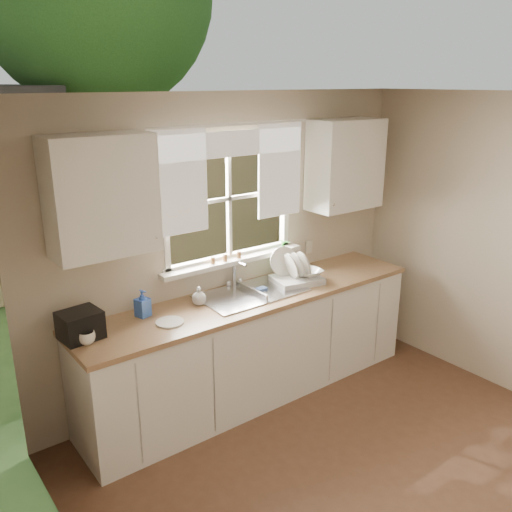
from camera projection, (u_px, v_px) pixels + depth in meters
ground at (414, 508)px, 3.42m from camera, size 4.00×4.00×0.00m
room_walls at (443, 335)px, 2.99m from camera, size 3.62×4.02×2.50m
ceiling at (460, 96)px, 2.65m from camera, size 3.60×4.00×0.02m
window at (230, 218)px, 4.48m from camera, size 1.38×0.16×1.06m
curtains at (233, 165)px, 4.30m from camera, size 1.50×0.03×0.81m
base_cabinets at (254, 347)px, 4.56m from camera, size 3.00×0.62×0.87m
countertop at (254, 297)px, 4.42m from camera, size 3.04×0.65×0.04m
upper_cabinet_left at (101, 196)px, 3.57m from camera, size 0.70×0.33×0.80m
upper_cabinet_right at (346, 164)px, 4.89m from camera, size 0.70×0.33×0.80m
wall_outlet at (309, 247)px, 5.10m from camera, size 0.08×0.01×0.12m
sill_jars at (226, 258)px, 4.47m from camera, size 0.30×0.04×0.06m
backyard at (39, 25)px, 9.06m from camera, size 20.00×10.00×6.13m
sink at (251, 302)px, 4.46m from camera, size 0.88×0.52×0.40m
dish_rack at (296, 275)px, 4.66m from camera, size 0.46×0.38×0.30m
bowl at (310, 273)px, 4.68m from camera, size 0.23×0.23×0.05m
soap_bottle_a at (283, 259)px, 4.77m from camera, size 0.15×0.15×0.34m
soap_bottle_b at (142, 303)px, 3.98m from camera, size 0.12×0.12×0.21m
soap_bottle_c at (199, 296)px, 4.20m from camera, size 0.14×0.14×0.14m
saucer at (170, 322)px, 3.90m from camera, size 0.21×0.21×0.01m
cup at (87, 338)px, 3.58m from camera, size 0.15×0.15×0.09m
black_appliance at (80, 325)px, 3.64m from camera, size 0.28×0.25×0.19m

